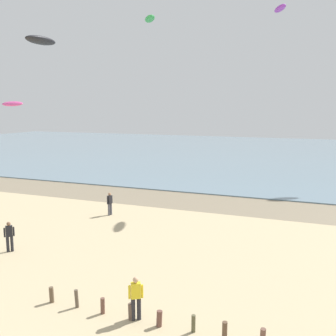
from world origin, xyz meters
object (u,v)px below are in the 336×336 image
Objects in this scene: kite_aloft_3 at (12,104)px; kite_aloft_0 at (41,40)px; person_nearest_camera at (9,236)px; kite_aloft_1 at (150,19)px; kite_aloft_5 at (280,8)px; person_by_waterline at (110,203)px; person_mid_beach at (136,297)px.

kite_aloft_0 is at bearing 142.63° from kite_aloft_3.
person_nearest_camera is 0.59× the size of kite_aloft_0.
kite_aloft_1 is 10.87m from kite_aloft_5.
person_by_waterline is 0.68× the size of kite_aloft_1.
kite_aloft_1 is (0.08, 7.32, 14.55)m from person_by_waterline.
kite_aloft_5 is (2.36, 22.35, 15.06)m from person_mid_beach.
kite_aloft_1 is at bearing 157.18° from kite_aloft_0.
person_mid_beach is 0.71× the size of kite_aloft_5.
person_nearest_camera is at bearing 125.88° from kite_aloft_3.
kite_aloft_1 is 1.04× the size of kite_aloft_5.
kite_aloft_3 is at bearing 142.20° from person_mid_beach.
kite_aloft_5 is at bearing 130.54° from kite_aloft_0.
kite_aloft_0 is at bearing 125.08° from kite_aloft_1.
kite_aloft_3 is (-11.22, -4.67, -7.20)m from kite_aloft_1.
person_nearest_camera is 0.68× the size of kite_aloft_1.
person_nearest_camera is at bearing -99.35° from person_by_waterline.
person_mid_beach is 25.83m from kite_aloft_1.
kite_aloft_1 is (4.22, 9.12, 2.91)m from kite_aloft_0.
kite_aloft_0 is 19.17m from kite_aloft_5.
person_by_waterline is 13.60m from kite_aloft_3.
person_nearest_camera and person_mid_beach have the same top height.
kite_aloft_5 reaches higher than person_nearest_camera.
kite_aloft_5 is at bearing 83.97° from person_mid_beach.
person_by_waterline is at bearing 115.47° from kite_aloft_0.
person_nearest_camera is at bearing 144.53° from kite_aloft_1.
kite_aloft_0 reaches higher than kite_aloft_3.
kite_aloft_3 is (-19.39, 15.04, 7.34)m from person_mid_beach.
kite_aloft_3 is (-9.72, 11.25, 7.34)m from person_nearest_camera.
kite_aloft_0 reaches higher than person_mid_beach.
person_nearest_camera is 0.71× the size of kite_aloft_5.
kite_aloft_3 reaches higher than person_by_waterline.
person_by_waterline is 16.29m from kite_aloft_1.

